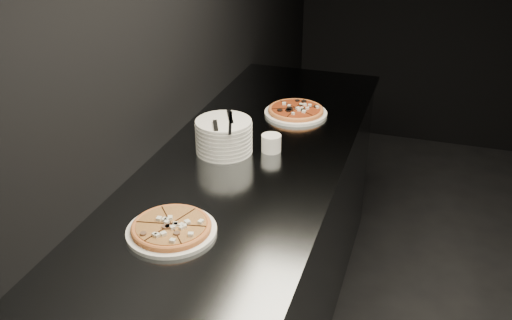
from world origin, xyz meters
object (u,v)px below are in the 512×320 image
(plate_stack, at_px, (224,136))
(pizza_tomato, at_px, (296,111))
(counter, at_px, (244,263))
(ramekin, at_px, (271,143))
(pizza_mushroom, at_px, (171,228))
(cutlery, at_px, (224,122))

(plate_stack, bearing_deg, pizza_tomato, 68.54)
(counter, distance_m, ramekin, 0.53)
(pizza_tomato, relative_size, ramekin, 4.28)
(pizza_mushroom, height_order, cutlery, cutlery)
(pizza_tomato, bearing_deg, ramekin, -90.03)
(plate_stack, xyz_separation_m, ramekin, (0.18, 0.06, -0.03))
(plate_stack, height_order, cutlery, cutlery)
(pizza_tomato, height_order, ramekin, ramekin)
(plate_stack, distance_m, ramekin, 0.19)
(cutlery, bearing_deg, counter, -65.36)
(ramekin, bearing_deg, counter, -111.45)
(ramekin, bearing_deg, pizza_tomato, 89.97)
(pizza_mushroom, xyz_separation_m, pizza_tomato, (0.13, 1.05, 0.00))
(pizza_mushroom, distance_m, pizza_tomato, 1.05)
(pizza_mushroom, distance_m, ramekin, 0.66)
(pizza_mushroom, relative_size, pizza_tomato, 0.87)
(pizza_tomato, bearing_deg, counter, -96.65)
(pizza_mushroom, distance_m, cutlery, 0.58)
(pizza_tomato, height_order, plate_stack, plate_stack)
(counter, height_order, ramekin, ramekin)
(pizza_mushroom, relative_size, ramekin, 3.73)
(cutlery, height_order, ramekin, cutlery)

